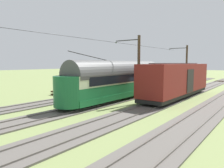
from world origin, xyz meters
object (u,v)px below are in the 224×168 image
spare_tie_stack (60,92)px  vintage_streetcar (119,79)px  track_end_bumper (139,84)px  coach_adjacent (177,79)px  catenary_pole_mid_near (138,68)px  catenary_pole_foreground (186,66)px

spare_tie_stack → vintage_streetcar: bearing=-171.3°
track_end_bumper → spare_tie_stack: bearing=74.5°
coach_adjacent → catenary_pole_mid_near: 6.12m
vintage_streetcar → spare_tie_stack: size_ratio=7.09×
vintage_streetcar → spare_tie_stack: (8.44, 1.29, -1.99)m
coach_adjacent → spare_tie_stack: coach_adjacent is taller
catenary_pole_mid_near → catenary_pole_foreground: bearing=-90.0°
catenary_pole_foreground → catenary_pole_mid_near: (0.00, 14.56, 0.00)m
vintage_streetcar → catenary_pole_foreground: (-2.68, -13.97, 1.28)m
coach_adjacent → vintage_streetcar: bearing=47.3°
vintage_streetcar → catenary_pole_mid_near: size_ratio=2.52×
coach_adjacent → catenary_pole_foreground: 9.25m
coach_adjacent → catenary_pole_foreground: bearing=-77.5°
vintage_streetcar → track_end_bumper: vintage_streetcar is taller
coach_adjacent → spare_tie_stack: 14.67m
catenary_pole_foreground → catenary_pole_mid_near: size_ratio=1.00×
coach_adjacent → track_end_bumper: bearing=-38.3°
vintage_streetcar → coach_adjacent: 6.86m
catenary_pole_foreground → track_end_bumper: (7.33, 1.58, -3.14)m
catenary_pole_foreground → catenary_pole_mid_near: bearing=90.0°
catenary_pole_foreground → track_end_bumper: catenary_pole_foreground is taller
catenary_pole_foreground → spare_tie_stack: bearing=53.9°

